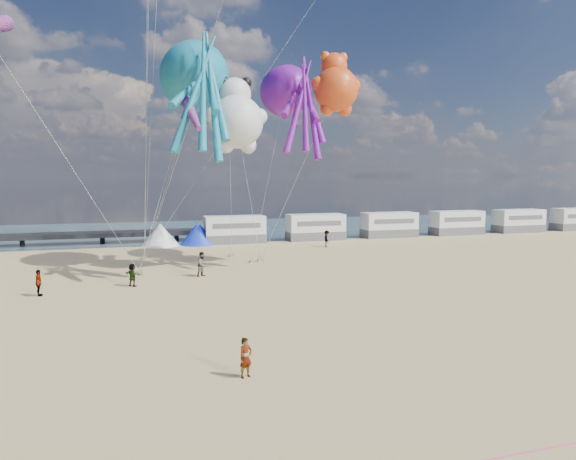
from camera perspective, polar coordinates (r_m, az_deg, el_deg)
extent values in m
plane|color=#D3BA7A|center=(17.87, 0.10, -18.32)|extent=(120.00, 120.00, 0.00)
plane|color=#365967|center=(71.11, -13.01, -0.08)|extent=(120.00, 120.00, 0.00)
cube|color=silver|center=(56.90, -5.95, 0.06)|extent=(6.60, 2.50, 3.00)
cube|color=silver|center=(59.44, 3.08, 0.33)|extent=(6.60, 2.50, 3.00)
cube|color=silver|center=(63.31, 11.18, 0.58)|extent=(6.60, 2.50, 3.00)
cube|color=silver|center=(68.30, 18.23, 0.78)|extent=(6.60, 2.50, 3.00)
cube|color=silver|center=(74.17, 24.25, 0.94)|extent=(6.60, 2.50, 3.00)
cube|color=silver|center=(80.73, 29.33, 1.07)|extent=(6.60, 2.50, 3.00)
cone|color=white|center=(55.97, -14.01, -0.50)|extent=(4.00, 4.00, 2.40)
cone|color=#1933CC|center=(56.31, -9.94, -0.37)|extent=(4.00, 4.00, 2.40)
imported|color=tan|center=(19.40, -4.72, -13.95)|extent=(0.64, 0.55, 1.49)
imported|color=#7F6659|center=(38.34, -9.50, -3.77)|extent=(1.06, 0.97, 1.82)
imported|color=#7F6659|center=(53.55, 4.33, -0.98)|extent=(0.82, 0.96, 1.74)
imported|color=#7F6659|center=(35.20, -25.96, -5.31)|extent=(0.70, 1.11, 1.65)
imported|color=#7F6659|center=(36.02, -16.91, -4.81)|extent=(0.92, 0.88, 1.53)
cube|color=gray|center=(40.60, -16.21, -4.53)|extent=(0.50, 0.35, 0.22)
cube|color=gray|center=(43.89, -3.99, -3.52)|extent=(0.50, 0.35, 0.22)
cube|color=gray|center=(44.63, -3.07, -3.36)|extent=(0.50, 0.35, 0.22)
cube|color=gray|center=(47.58, -6.24, -2.80)|extent=(0.50, 0.35, 0.22)
cube|color=gray|center=(47.33, -15.67, -3.04)|extent=(0.50, 0.35, 0.22)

